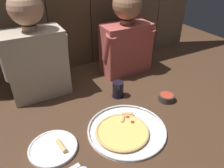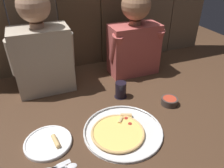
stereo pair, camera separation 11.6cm
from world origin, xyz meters
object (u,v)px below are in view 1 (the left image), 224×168
object	(u,v)px
dinner_plate	(53,148)
diner_right	(126,34)
dipping_bowl	(166,97)
diner_left	(34,49)
drinking_glass	(118,89)
pizza_tray	(125,130)

from	to	relation	value
dinner_plate	diner_right	world-z (taller)	diner_right
dipping_bowl	diner_left	size ratio (longest dim) A/B	0.16
diner_left	drinking_glass	bearing A→B (deg)	-33.20
dinner_plate	dipping_bowl	size ratio (longest dim) A/B	2.30
diner_left	dinner_plate	bearing A→B (deg)	-97.36
pizza_tray	dinner_plate	bearing A→B (deg)	170.78
diner_left	diner_right	world-z (taller)	diner_left
diner_left	diner_right	bearing A→B (deg)	0.06
pizza_tray	dipping_bowl	bearing A→B (deg)	17.48
dipping_bowl	diner_left	world-z (taller)	diner_left
dinner_plate	diner_left	distance (m)	0.59
pizza_tray	diner_left	size ratio (longest dim) A/B	0.64
drinking_glass	diner_left	distance (m)	0.55
drinking_glass	diner_right	bearing A→B (deg)	51.38
pizza_tray	dinner_plate	xyz separation A→B (m)	(-0.35, 0.06, -0.00)
diner_right	diner_left	bearing A→B (deg)	-179.94
dinner_plate	diner_left	size ratio (longest dim) A/B	0.36
dinner_plate	drinking_glass	distance (m)	0.53
dinner_plate	dipping_bowl	xyz separation A→B (m)	(0.72, 0.06, 0.01)
diner_left	diner_right	size ratio (longest dim) A/B	1.07
drinking_glass	pizza_tray	bearing A→B (deg)	-112.91
drinking_glass	dipping_bowl	bearing A→B (deg)	-36.89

